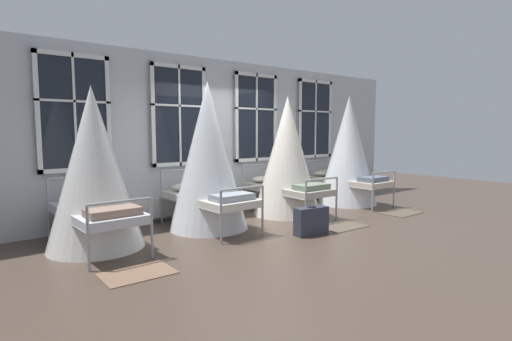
{
  "coord_description": "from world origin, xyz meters",
  "views": [
    {
      "loc": [
        -4.44,
        -5.38,
        1.64
      ],
      "look_at": [
        0.07,
        0.26,
        0.92
      ],
      "focal_mm": 28.05,
      "sensor_mm": 36.0,
      "label": 1
    }
  ],
  "objects_px": {
    "cot_third": "(287,158)",
    "cot_fourth": "(348,152)",
    "cot_first": "(94,170)",
    "suitcase_dark": "(311,221)",
    "cot_second": "(208,158)"
  },
  "relations": [
    {
      "from": "cot_third",
      "to": "suitcase_dark",
      "type": "relative_size",
      "value": 3.96
    },
    {
      "from": "cot_first",
      "to": "cot_third",
      "type": "relative_size",
      "value": 0.98
    },
    {
      "from": "suitcase_dark",
      "to": "cot_fourth",
      "type": "bearing_deg",
      "value": 35.26
    },
    {
      "from": "cot_first",
      "to": "cot_third",
      "type": "xyz_separation_m",
      "value": [
        3.64,
        -0.0,
        0.02
      ]
    },
    {
      "from": "suitcase_dark",
      "to": "cot_first",
      "type": "bearing_deg",
      "value": 161.43
    },
    {
      "from": "cot_second",
      "to": "cot_fourth",
      "type": "bearing_deg",
      "value": -91.33
    },
    {
      "from": "cot_third",
      "to": "suitcase_dark",
      "type": "bearing_deg",
      "value": 151.81
    },
    {
      "from": "cot_first",
      "to": "suitcase_dark",
      "type": "height_order",
      "value": "cot_first"
    },
    {
      "from": "cot_third",
      "to": "suitcase_dark",
      "type": "xyz_separation_m",
      "value": [
        -0.77,
        -1.39,
        -0.89
      ]
    },
    {
      "from": "cot_third",
      "to": "suitcase_dark",
      "type": "height_order",
      "value": "cot_third"
    },
    {
      "from": "cot_first",
      "to": "cot_fourth",
      "type": "xyz_separation_m",
      "value": [
        5.49,
        -0.01,
        0.07
      ]
    },
    {
      "from": "cot_fourth",
      "to": "cot_second",
      "type": "bearing_deg",
      "value": 88.62
    },
    {
      "from": "cot_third",
      "to": "cot_fourth",
      "type": "distance_m",
      "value": 1.85
    },
    {
      "from": "cot_first",
      "to": "cot_third",
      "type": "height_order",
      "value": "cot_third"
    },
    {
      "from": "cot_third",
      "to": "cot_fourth",
      "type": "xyz_separation_m",
      "value": [
        1.85,
        -0.0,
        0.05
      ]
    }
  ]
}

